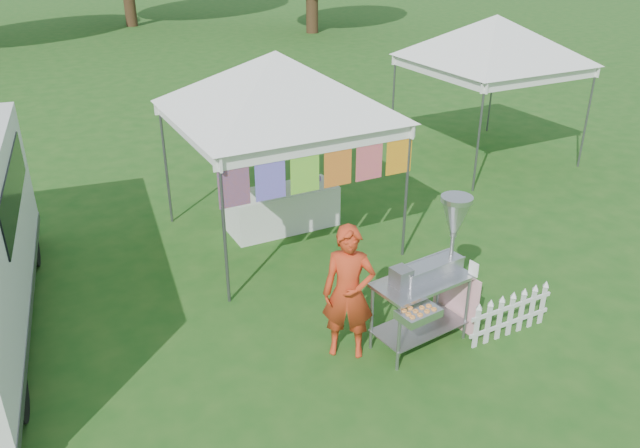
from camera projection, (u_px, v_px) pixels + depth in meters
ground at (403, 355)px, 7.43m from camera, size 120.00×120.00×0.00m
canopy_main at (276, 51)px, 8.92m from camera, size 4.24×4.24×3.45m
canopy_right at (497, 15)px, 12.41m from camera, size 4.24×4.24×3.45m
donut_cart at (436, 263)px, 7.28m from camera, size 1.31×1.02×1.82m
vendor at (348, 293)px, 7.13m from camera, size 0.72×0.67×1.66m
picket_fence at (511, 316)px, 7.68m from camera, size 1.26×0.03×0.56m
display_table at (283, 209)px, 10.38m from camera, size 1.80×0.70×0.69m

